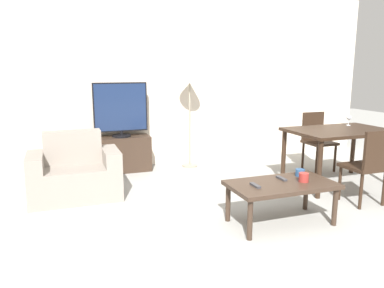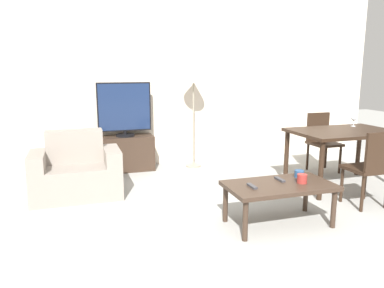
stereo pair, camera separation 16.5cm
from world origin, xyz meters
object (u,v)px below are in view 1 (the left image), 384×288
Objects in this scene: tv at (121,110)px; remote_secondary at (281,178)px; armchair at (75,174)px; cup_colored_far at (300,173)px; coffee_table at (282,187)px; cup_white_near at (304,177)px; floor_lamp at (190,78)px; dining_table at (340,136)px; dining_chair_far at (317,138)px; tv_stand at (122,154)px; wine_glass_left at (349,118)px; remote_primary at (255,185)px; dining_chair_near at (369,163)px.

remote_secondary is (1.20, -2.35, -0.49)m from tv.
cup_colored_far is at bearing -31.48° from armchair.
coffee_table is 10.83× the size of cup_white_near.
coffee_table is at bearing -121.22° from remote_secondary.
tv reaches higher than armchair.
tv is 1.13m from floor_lamp.
remote_secondary is at bearing -151.12° from dining_table.
tv is (0.72, 0.99, 0.63)m from armchair.
dining_chair_far is 2.11m from floor_lamp.
tv_stand reaches higher than remote_secondary.
armchair is at bearing 141.89° from coffee_table.
armchair is 6.99× the size of wine_glass_left.
armchair is 3.67m from wine_glass_left.
remote_primary is 1.00× the size of remote_secondary.
dining_chair_near reaches higher than cup_colored_far.
tv is 5.25× the size of remote_primary.
tv_stand is 0.79× the size of coffee_table.
floor_lamp is at bearing -4.62° from tv_stand.
floor_lamp is 2.47m from remote_secondary.
remote_primary is at bearing -43.38° from armchair.
cup_white_near is (2.08, -1.50, 0.17)m from armchair.
cup_white_near is at bearing -61.46° from tv.
dining_chair_far is at bearing 47.25° from cup_colored_far.
tv_stand is at bearing 175.38° from floor_lamp.
dining_chair_near is 0.54× the size of floor_lamp.
tv_stand is 3.31m from dining_chair_near.
dining_table reaches higher than remote_primary.
floor_lamp is 16.56× the size of cup_white_near.
cup_white_near reaches higher than cup_colored_far.
dining_chair_near is (1.18, 0.11, 0.11)m from coffee_table.
floor_lamp is (-1.29, 2.26, 0.89)m from dining_chair_near.
coffee_table is 0.65× the size of floor_lamp.
floor_lamp is 2.60m from cup_white_near.
dining_chair_far is 0.62m from wine_glass_left.
floor_lamp is 2.33m from wine_glass_left.
tv_stand is 2.65m from remote_secondary.
dining_chair_far is (3.50, 0.12, 0.19)m from armchair.
dining_table reaches higher than tv_stand.
wine_glass_left is at bearing 33.11° from cup_colored_far.
dining_chair_far is 5.71× the size of remote_secondary.
dining_table is at bearing -10.67° from armchair.
cup_white_near is 1.94m from wine_glass_left.
dining_chair_near is at bearing -120.39° from wine_glass_left.
floor_lamp reaches higher than armchair.
wine_glass_left reaches higher than dining_chair_far.
dining_table reaches higher than coffee_table.
remote_primary is 1.57× the size of cup_colored_far.
floor_lamp reaches higher than tv_stand.
remote_secondary is at bearing -149.91° from wine_glass_left.
armchair reaches higher than tv_stand.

